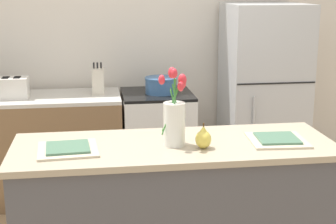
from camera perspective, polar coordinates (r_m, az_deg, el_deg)
back_wall at (r=4.75m, az=-3.06°, el=8.29°), size 5.20×0.08×2.70m
kitchen_island at (r=3.05m, az=0.69°, el=-12.12°), size 1.80×0.66×0.96m
back_counter at (r=4.56m, az=-15.84°, el=-3.98°), size 1.68×0.60×0.91m
stove_range at (r=4.55m, az=-1.19°, el=-3.48°), size 0.60×0.61×0.91m
refrigerator at (r=4.66m, az=10.46°, el=1.48°), size 0.68×0.67×1.66m
flower_vase at (r=2.80m, az=0.71°, el=-0.63°), size 0.16×0.13×0.44m
pear_figurine at (r=2.79m, az=3.93°, el=-2.92°), size 0.09×0.09×0.14m
plate_setting_left at (r=2.81m, az=-11.04°, el=-4.01°), size 0.34×0.34×0.02m
plate_setting_right at (r=2.98m, az=12.00°, el=-2.99°), size 0.34×0.34×0.02m
toaster at (r=4.40m, az=-16.90°, el=2.59°), size 0.28×0.18×0.17m
cooking_pot at (r=4.40m, az=-0.79°, el=2.99°), size 0.28×0.28×0.16m
knife_block at (r=4.41m, az=-7.77°, el=3.42°), size 0.10×0.14×0.27m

